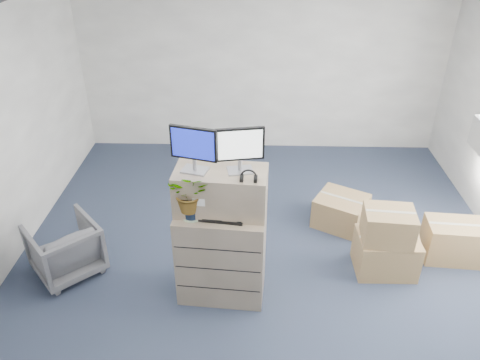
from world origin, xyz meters
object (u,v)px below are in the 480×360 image
potted_plant (191,197)px  office_chair (65,246)px  keyboard (222,218)px  filing_cabinet_lower (222,253)px  water_bottle (229,198)px  monitor_left (194,147)px  monitor_right (240,148)px

potted_plant → office_chair: 1.86m
office_chair → keyboard: bearing=126.2°
filing_cabinet_lower → water_bottle: (0.09, 0.08, 0.66)m
potted_plant → office_chair: bearing=166.9°
filing_cabinet_lower → monitor_left: 1.28m
keyboard → potted_plant: size_ratio=0.91×
monitor_right → water_bottle: (-0.11, 0.03, -0.59)m
monitor_right → office_chair: (-2.04, 0.22, -1.42)m
monitor_right → office_chair: monitor_right is taller
monitor_left → potted_plant: size_ratio=0.95×
filing_cabinet_lower → monitor_left: (-0.24, 0.05, 1.25)m
potted_plant → filing_cabinet_lower: bearing=17.4°
water_bottle → office_chair: (-1.93, 0.20, -0.84)m
water_bottle → office_chair: size_ratio=0.36×
monitor_left → keyboard: 0.77m
potted_plant → keyboard: bearing=-3.2°
filing_cabinet_lower → potted_plant: size_ratio=2.19×
monitor_left → water_bottle: monitor_left is taller
keyboard → potted_plant: 0.38m
monitor_left → keyboard: size_ratio=1.05×
water_bottle → office_chair: water_bottle is taller
monitor_right → keyboard: monitor_right is taller
monitor_right → keyboard: size_ratio=1.05×
filing_cabinet_lower → monitor_left: bearing=173.8°
monitor_left → water_bottle: size_ratio=1.80×
filing_cabinet_lower → water_bottle: 0.67m
filing_cabinet_lower → monitor_right: 1.27m
monitor_right → office_chair: 2.50m
keyboard → office_chair: keyboard is taller
filing_cabinet_lower → office_chair: size_ratio=1.48×
keyboard → potted_plant: bearing=-175.4°
filing_cabinet_lower → potted_plant: 0.83m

